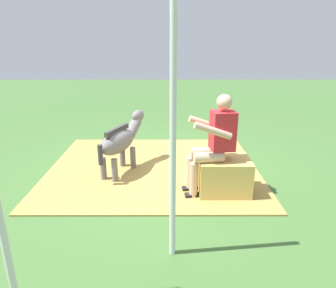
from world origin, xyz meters
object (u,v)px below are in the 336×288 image
object	(u,v)px
pony_standing	(121,140)
tent_pole_left	(173,142)
hay_bale	(224,176)
person_seated	(214,140)

from	to	relation	value
pony_standing	tent_pole_left	bearing A→B (deg)	111.25
hay_bale	pony_standing	size ratio (longest dim) A/B	0.55
person_seated	pony_standing	world-z (taller)	person_seated
hay_bale	person_seated	distance (m)	0.55
tent_pole_left	pony_standing	bearing A→B (deg)	-68.75
person_seated	pony_standing	bearing A→B (deg)	-28.11
pony_standing	hay_bale	bearing A→B (deg)	155.06
person_seated	tent_pole_left	world-z (taller)	tent_pole_left
pony_standing	tent_pole_left	xyz separation A→B (m)	(-0.78, 2.01, 0.64)
person_seated	pony_standing	xyz separation A→B (m)	(1.35, -0.72, -0.23)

